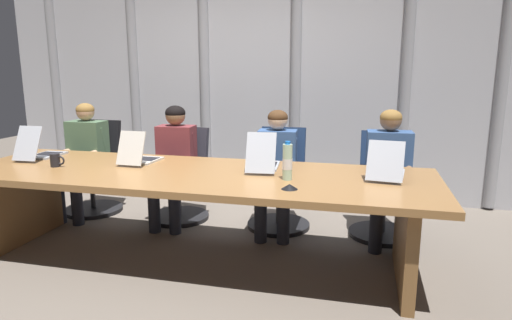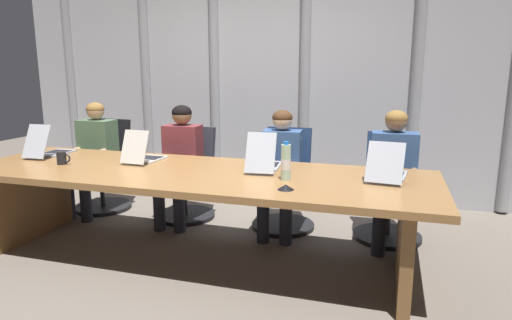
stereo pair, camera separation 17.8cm
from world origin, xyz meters
TOP-DOWN VIEW (x-y plane):
  - ground_plane at (0.00, 0.00)m, footprint 12.72×12.72m
  - conference_table at (0.00, 0.00)m, footprint 3.68×1.13m
  - curtain_backdrop at (0.00, 2.02)m, footprint 6.36×0.16m
  - laptop_left_end at (-1.49, 0.19)m, footprint 0.24×0.48m
  - laptop_left_mid at (-0.54, 0.20)m, footprint 0.24×0.41m
  - laptop_center at (0.52, 0.23)m, footprint 0.27×0.50m
  - laptop_right_mid at (1.45, 0.19)m, footprint 0.30×0.49m
  - office_chair_left_end at (-1.50, 0.95)m, footprint 0.60×0.60m
  - office_chair_left_mid at (-0.50, 0.95)m, footprint 0.60×0.61m
  - office_chair_center at (0.52, 0.95)m, footprint 0.60×0.60m
  - office_chair_right_mid at (1.48, 0.95)m, footprint 0.60×0.60m
  - person_left_end at (-1.50, 0.79)m, footprint 0.39×0.55m
  - person_left_mid at (-0.50, 0.79)m, footprint 0.39×0.56m
  - person_center at (0.51, 0.79)m, footprint 0.39×0.57m
  - person_right_mid at (1.50, 0.79)m, footprint 0.41×0.56m
  - water_bottle_primary at (0.76, -0.07)m, footprint 0.07×0.07m
  - coffee_mug_near at (-1.13, -0.09)m, footprint 0.13×0.08m
  - conference_mic_left_side at (0.82, -0.31)m, footprint 0.11×0.11m

SIDE VIEW (x-z plane):
  - ground_plane at x=0.00m, z-range 0.00..0.00m
  - office_chair_left_mid at x=-0.50m, z-range -0.12..0.80m
  - office_chair_right_mid at x=1.48m, z-range -0.12..0.81m
  - office_chair_center at x=0.52m, z-range -0.12..0.82m
  - office_chair_left_end at x=-1.50m, z-range -0.13..0.83m
  - conference_table at x=0.00m, z-range 0.22..0.94m
  - person_center at x=0.51m, z-range 0.07..1.20m
  - person_left_end at x=-1.50m, z-range 0.07..1.22m
  - person_left_mid at x=-0.50m, z-range 0.07..1.23m
  - person_right_mid at x=1.50m, z-range 0.07..1.23m
  - conference_mic_left_side at x=0.82m, z-range 0.72..0.76m
  - coffee_mug_near at x=-1.13m, z-range 0.72..0.83m
  - laptop_right_mid at x=1.45m, z-range 0.64..0.92m
  - laptop_left_mid at x=-0.54m, z-range 0.64..0.92m
  - laptop_left_end at x=-1.49m, z-range 0.63..0.93m
  - laptop_center at x=0.52m, z-range 0.63..0.94m
  - water_bottle_primary at x=0.76m, z-range 0.71..0.99m
  - curtain_backdrop at x=0.00m, z-range 0.00..2.72m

